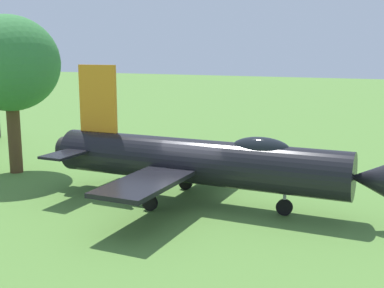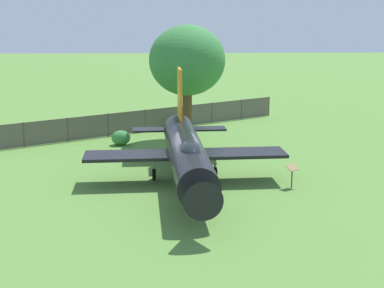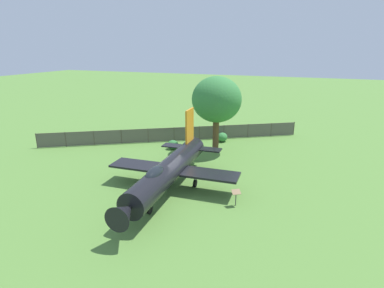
{
  "view_description": "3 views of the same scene",
  "coord_description": "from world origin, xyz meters",
  "px_view_note": "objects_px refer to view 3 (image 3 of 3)",
  "views": [
    {
      "loc": [
        -16.64,
        -8.44,
        5.89
      ],
      "look_at": [
        1.33,
        0.85,
        2.09
      ],
      "focal_mm": 45.72,
      "sensor_mm": 36.0,
      "label": 1
    },
    {
      "loc": [
        -0.91,
        -26.43,
        8.24
      ],
      "look_at": [
        0.3,
        0.74,
        1.96
      ],
      "focal_mm": 52.24,
      "sensor_mm": 36.0,
      "label": 2
    },
    {
      "loc": [
        9.17,
        -19.18,
        10.35
      ],
      "look_at": [
        0.16,
        4.1,
        2.5
      ],
      "focal_mm": 28.89,
      "sensor_mm": 36.0,
      "label": 3
    }
  ],
  "objects_px": {
    "display_jet": "(168,171)",
    "shrub_near_fence": "(222,137)",
    "shade_tree": "(217,100)",
    "shrub_by_tree": "(173,145)",
    "info_plaque": "(236,194)"
  },
  "relations": [
    {
      "from": "display_jet",
      "to": "shrub_near_fence",
      "type": "height_order",
      "value": "display_jet"
    },
    {
      "from": "display_jet",
      "to": "shade_tree",
      "type": "xyz_separation_m",
      "value": [
        0.39,
        10.6,
        3.6
      ]
    },
    {
      "from": "shade_tree",
      "to": "shrub_by_tree",
      "type": "height_order",
      "value": "shade_tree"
    },
    {
      "from": "shade_tree",
      "to": "shrub_near_fence",
      "type": "relative_size",
      "value": 5.73
    },
    {
      "from": "shrub_near_fence",
      "to": "info_plaque",
      "type": "xyz_separation_m",
      "value": [
        4.96,
        -14.19,
        0.34
      ]
    },
    {
      "from": "shrub_by_tree",
      "to": "shrub_near_fence",
      "type": "bearing_deg",
      "value": 47.97
    },
    {
      "from": "display_jet",
      "to": "shade_tree",
      "type": "height_order",
      "value": "shade_tree"
    },
    {
      "from": "display_jet",
      "to": "info_plaque",
      "type": "xyz_separation_m",
      "value": [
        5.12,
        -0.13,
        -0.88
      ]
    },
    {
      "from": "display_jet",
      "to": "shrub_by_tree",
      "type": "relative_size",
      "value": 11.39
    },
    {
      "from": "shrub_near_fence",
      "to": "shrub_by_tree",
      "type": "xyz_separation_m",
      "value": [
        -4.13,
        -4.58,
        -0.03
      ]
    },
    {
      "from": "display_jet",
      "to": "info_plaque",
      "type": "distance_m",
      "value": 5.19
    },
    {
      "from": "display_jet",
      "to": "shrub_near_fence",
      "type": "relative_size",
      "value": 10.37
    },
    {
      "from": "shrub_by_tree",
      "to": "display_jet",
      "type": "bearing_deg",
      "value": -67.28
    },
    {
      "from": "shade_tree",
      "to": "info_plaque",
      "type": "xyz_separation_m",
      "value": [
        4.73,
        -10.73,
        -4.47
      ]
    },
    {
      "from": "shrub_near_fence",
      "to": "shrub_by_tree",
      "type": "bearing_deg",
      "value": -132.03
    }
  ]
}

